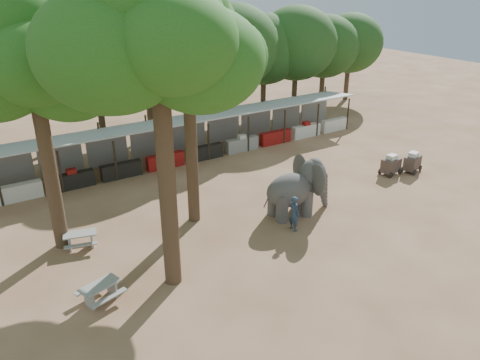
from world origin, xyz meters
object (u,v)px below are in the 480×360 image
picnic_table_near (100,290)px  elephant (298,188)px  yard_tree_back (181,38)px  handler (294,213)px  yard_tree_left (25,55)px  picnic_table_far (80,238)px  yard_tree_center (150,35)px  cart_back (412,162)px  cart_front (391,165)px

picnic_table_near → elephant: bearing=-7.6°
yard_tree_back → handler: 9.20m
elephant → yard_tree_left: bearing=168.7°
yard_tree_left → picnic_table_near: bearing=-85.4°
yard_tree_left → elephant: (10.78, -3.36, -6.81)m
handler → yard_tree_left: bearing=62.5°
yard_tree_left → picnic_table_near: 9.16m
elephant → picnic_table_far: bearing=171.4°
yard_tree_left → yard_tree_center: 5.92m
yard_tree_center → yard_tree_left: bearing=121.0°
elephant → handler: size_ratio=2.14×
yard_tree_back → picnic_table_far: 9.62m
yard_tree_left → picnic_table_near: yard_tree_left is taller
yard_tree_left → cart_back: bearing=-8.1°
yard_tree_center → yard_tree_back: bearing=53.1°
picnic_table_far → cart_back: 19.37m
cart_front → cart_back: 1.48m
yard_tree_left → handler: (9.58, -4.58, -7.34)m
yard_tree_back → picnic_table_near: size_ratio=6.55×
picnic_table_far → cart_front: (17.83, -1.69, 0.15)m
elephant → cart_front: size_ratio=2.78×
yard_tree_left → elephant: yard_tree_left is taller
yard_tree_center → picnic_table_near: size_ratio=6.95×
yard_tree_center → cart_front: yard_tree_center is taller
elephant → picnic_table_near: bearing=-165.6°
yard_tree_left → picnic_table_near: (0.39, -4.89, -7.73)m
yard_tree_left → yard_tree_back: bearing=-9.5°
cart_front → picnic_table_far: bearing=169.2°
handler → cart_back: handler is taller
yard_tree_left → cart_front: 20.26m
picnic_table_far → cart_back: (19.25, -2.09, 0.15)m
picnic_table_far → cart_front: 17.91m
yard_tree_back → elephant: (4.78, -2.36, -7.15)m
yard_tree_back → elephant: size_ratio=3.08×
picnic_table_far → cart_back: size_ratio=1.15×
yard_tree_back → handler: (3.58, -3.58, -7.68)m
yard_tree_back → cart_back: bearing=-7.6°
picnic_table_near → picnic_table_far: bearing=68.4°
yard_tree_center → cart_front: bearing=9.2°
yard_tree_back → cart_front: (12.63, -1.46, -7.94)m
yard_tree_center → handler: bearing=3.7°
elephant → handler: bearing=-128.6°
yard_tree_center → handler: yard_tree_center is taller
elephant → yard_tree_center: bearing=-162.1°
yard_tree_back → picnic_table_far: bearing=177.4°
yard_tree_back → cart_back: 16.24m
picnic_table_near → yard_tree_left: bearing=78.5°
yard_tree_center → picnic_table_near: 9.12m
yard_tree_center → elephant: size_ratio=3.26×
yard_tree_left → handler: 12.90m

